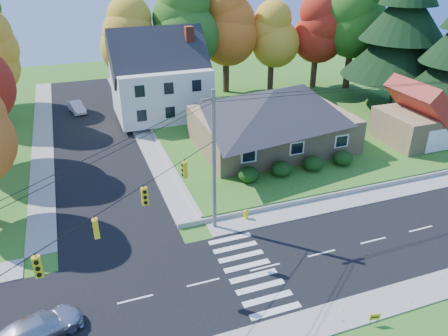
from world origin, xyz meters
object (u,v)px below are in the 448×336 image
object	(u,v)px
silver_sedan	(39,328)
ranch_house	(272,118)
fire_hydrant	(246,215)
white_car	(77,107)

from	to	relation	value
silver_sedan	ranch_house	bearing A→B (deg)	-68.93
ranch_house	silver_sedan	bearing A→B (deg)	-140.89
fire_hydrant	white_car	bearing A→B (deg)	109.67
silver_sedan	white_car	size ratio (longest dim) A/B	1.15
ranch_house	white_car	size ratio (longest dim) A/B	3.85
ranch_house	fire_hydrant	distance (m)	13.06
fire_hydrant	ranch_house	bearing A→B (deg)	56.46
white_car	fire_hydrant	distance (m)	30.04
ranch_house	fire_hydrant	size ratio (longest dim) A/B	17.95
white_car	fire_hydrant	xyz separation A→B (m)	(10.11, -28.28, -0.26)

